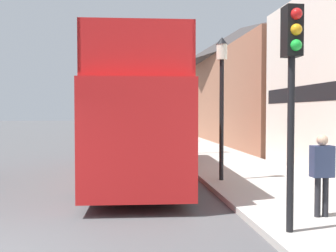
{
  "coord_description": "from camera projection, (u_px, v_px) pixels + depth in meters",
  "views": [
    {
      "loc": [
        2.48,
        -5.75,
        2.19
      ],
      "look_at": [
        4.19,
        9.05,
        1.65
      ],
      "focal_mm": 42.0,
      "sensor_mm": 36.0,
      "label": 1
    }
  ],
  "objects": [
    {
      "name": "lamp_post_second",
      "position": [
        186.0,
        89.0,
        19.07
      ],
      "size": [
        0.35,
        0.35,
        4.55
      ],
      "color": "black",
      "rests_on": "sidewalk"
    },
    {
      "name": "parked_car_ahead_of_bus",
      "position": [
        147.0,
        140.0,
        20.63
      ],
      "size": [
        1.96,
        4.66,
        1.51
      ],
      "rotation": [
        0.0,
        0.0,
        0.04
      ],
      "color": "navy",
      "rests_on": "ground_plane"
    },
    {
      "name": "lamp_post_nearest",
      "position": [
        222.0,
        81.0,
        11.7
      ],
      "size": [
        0.35,
        0.35,
        4.27
      ],
      "color": "black",
      "rests_on": "sidewalk"
    },
    {
      "name": "ground_plane",
      "position": [
        86.0,
        144.0,
        26.35
      ],
      "size": [
        144.0,
        144.0,
        0.0
      ],
      "primitive_type": "plane",
      "color": "#4C4C4F"
    },
    {
      "name": "pedestrian_second",
      "position": [
        322.0,
        167.0,
        7.64
      ],
      "size": [
        0.42,
        0.23,
        1.61
      ],
      "color": "#232328",
      "rests_on": "sidewalk"
    },
    {
      "name": "traffic_signal",
      "position": [
        292.0,
        67.0,
        6.59
      ],
      "size": [
        0.28,
        0.42,
        3.83
      ],
      "color": "black",
      "rests_on": "sidewalk"
    },
    {
      "name": "sidewalk",
      "position": [
        192.0,
        146.0,
        24.14
      ],
      "size": [
        3.66,
        108.0,
        0.14
      ],
      "color": "#ADAAA3",
      "rests_on": "ground_plane"
    },
    {
      "name": "tour_bus",
      "position": [
        139.0,
        121.0,
        13.23
      ],
      "size": [
        2.99,
        10.35,
        4.18
      ],
      "rotation": [
        0.0,
        0.0,
        -0.05
      ],
      "color": "red",
      "rests_on": "ground_plane"
    },
    {
      "name": "lamp_post_third",
      "position": [
        166.0,
        91.0,
        26.4
      ],
      "size": [
        0.35,
        0.35,
        5.03
      ],
      "color": "black",
      "rests_on": "sidewalk"
    },
    {
      "name": "brick_terrace_rear",
      "position": [
        240.0,
        84.0,
        30.43
      ],
      "size": [
        6.0,
        25.84,
        8.66
      ],
      "color": "#9E664C",
      "rests_on": "ground_plane"
    }
  ]
}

